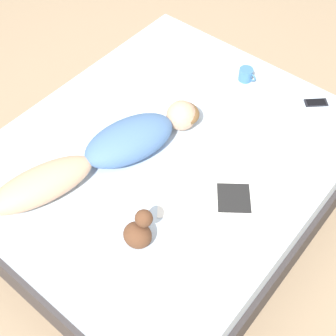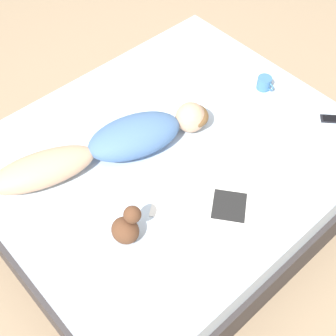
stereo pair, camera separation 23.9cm
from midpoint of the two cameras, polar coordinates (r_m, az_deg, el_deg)
The scene contains 7 objects.
ground_plane at distance 3.17m, azimuth -2.25°, elevation -3.81°, with size 12.00×12.00×0.00m, color #9E8466.
bed at distance 2.97m, azimuth -2.40°, elevation -1.04°, with size 1.84×2.16×0.52m.
person at distance 2.67m, azimuth -9.79°, elevation 1.94°, with size 0.58×1.33×0.19m.
open_magazine at distance 2.54m, azimuth 2.43°, elevation -3.80°, with size 0.60×0.55×0.01m.
coffee_mug at distance 3.19m, azimuth 7.35°, elevation 11.15°, with size 0.12×0.09×0.09m.
cell_phone at distance 3.14m, azimuth 15.53°, elevation 7.58°, with size 0.15×0.15×0.01m.
plush_toy at distance 2.35m, azimuth -6.51°, elevation -7.87°, with size 0.15×0.17×0.20m.
Camera 1 is at (1.15, -1.39, 2.61)m, focal length 50.00 mm.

